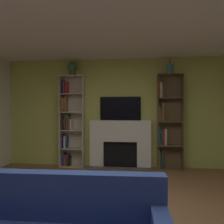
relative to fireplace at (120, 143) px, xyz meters
The scene contains 7 objects.
wall_back_accent 0.74m from the fireplace, 90.00° to the left, with size 5.82×0.06×2.63m, color #BCC75D.
fireplace is the anchor object (origin of this frame).
tv 0.83m from the fireplace, 90.00° to the left, with size 0.98×0.06×0.57m, color black.
bookshelf_left 1.33m from the fireplace, behind, with size 0.59×0.29×2.21m.
bookshelf_right 1.20m from the fireplace, ahead, with size 0.59×0.29×2.21m.
potted_plant 2.17m from the fireplace, behind, with size 0.24×0.24×0.35m.
vase_with_flowers 2.11m from the fireplace, ahead, with size 0.14×0.14×0.37m.
Camera 1 is at (0.43, -2.59, 1.39)m, focal length 37.80 mm.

